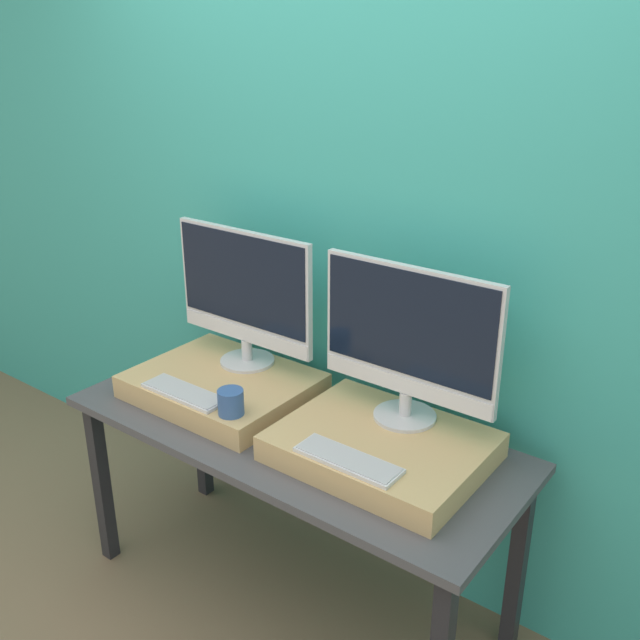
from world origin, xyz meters
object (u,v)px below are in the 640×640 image
(monitor_right, at_px, (408,339))
(keyboard_right, at_px, (348,460))
(keyboard_left, at_px, (184,392))
(mug, at_px, (231,402))
(monitor_left, at_px, (244,293))

(monitor_right, height_order, keyboard_right, monitor_right)
(monitor_right, bearing_deg, keyboard_right, -90.00)
(keyboard_left, height_order, keyboard_right, same)
(keyboard_left, relative_size, keyboard_right, 1.00)
(keyboard_left, bearing_deg, mug, 0.00)
(mug, distance_m, monitor_right, 0.61)
(monitor_left, xyz_separation_m, monitor_right, (0.68, 0.00, 0.00))
(keyboard_right, bearing_deg, monitor_left, 155.09)
(mug, xyz_separation_m, keyboard_right, (0.46, 0.00, -0.04))
(mug, distance_m, keyboard_right, 0.46)
(monitor_left, relative_size, keyboard_right, 1.85)
(monitor_left, height_order, keyboard_left, monitor_left)
(monitor_right, relative_size, keyboard_right, 1.85)
(keyboard_left, relative_size, mug, 3.82)
(monitor_left, bearing_deg, mug, -55.16)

